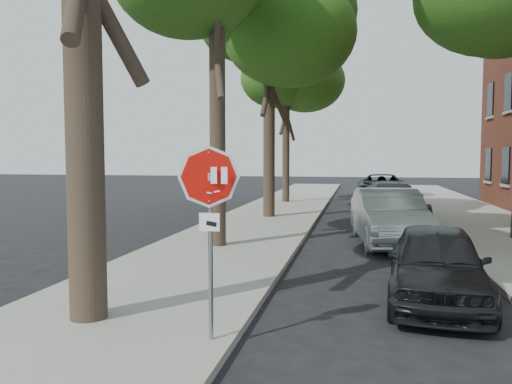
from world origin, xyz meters
TOP-DOWN VIEW (x-y plane):
  - ground at (0.00, 0.00)m, footprint 120.00×120.00m
  - sidewalk_left at (-2.50, 12.00)m, footprint 4.00×55.00m
  - sidewalk_right at (6.00, 12.00)m, footprint 4.00×55.00m
  - curb_left at (-0.45, 12.00)m, footprint 0.12×55.00m
  - curb_right at (3.95, 12.00)m, footprint 0.12×55.00m
  - stop_sign at (-0.70, -0.03)m, footprint 0.76×0.34m
  - tree_mid_b at (-2.42, 14.12)m, footprint 5.88×5.46m
  - tree_far at (-2.72, 21.11)m, footprint 5.29×4.91m
  - car_a at (2.60, 2.85)m, footprint 1.98×4.19m
  - car_b at (2.12, 8.75)m, footprint 2.32×5.13m
  - car_c at (2.60, 14.53)m, footprint 2.74×5.58m
  - car_d at (2.53, 22.28)m, footprint 2.77×5.92m

SIDE VIEW (x-z plane):
  - ground at x=0.00m, z-range 0.00..0.00m
  - sidewalk_left at x=-2.50m, z-range 0.00..0.12m
  - sidewalk_right at x=6.00m, z-range 0.00..0.12m
  - curb_left at x=-0.45m, z-range 0.00..0.13m
  - curb_right at x=3.95m, z-range 0.00..0.13m
  - car_a at x=2.60m, z-range 0.00..1.38m
  - car_c at x=2.60m, z-range 0.00..1.56m
  - car_b at x=2.12m, z-range 0.00..1.63m
  - car_d at x=2.53m, z-range 0.00..1.64m
  - stop_sign at x=-0.70m, z-range 0.64..3.25m
  - tree_far at x=-2.72m, z-range 2.55..11.88m
  - tree_mid_b at x=-2.42m, z-range 2.82..13.18m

